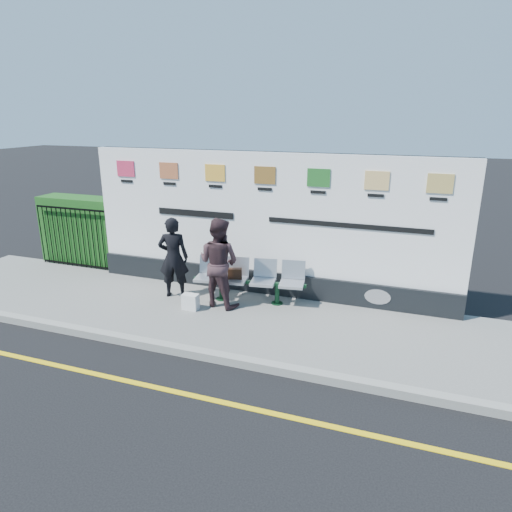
{
  "coord_description": "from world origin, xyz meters",
  "views": [
    {
      "loc": [
        3.43,
        -4.99,
        3.9
      ],
      "look_at": [
        0.64,
        2.85,
        1.25
      ],
      "focal_mm": 32.0,
      "sensor_mm": 36.0,
      "label": 1
    }
  ],
  "objects_px": {
    "woman_left": "(173,257)",
    "billboard": "(266,234)",
    "bench": "(249,291)",
    "woman_right": "(219,262)"
  },
  "relations": [
    {
      "from": "billboard",
      "to": "woman_right",
      "type": "height_order",
      "value": "billboard"
    },
    {
      "from": "woman_right",
      "to": "bench",
      "type": "bearing_deg",
      "value": -135.71
    },
    {
      "from": "bench",
      "to": "woman_right",
      "type": "height_order",
      "value": "woman_right"
    },
    {
      "from": "bench",
      "to": "woman_left",
      "type": "distance_m",
      "value": 1.73
    },
    {
      "from": "billboard",
      "to": "bench",
      "type": "distance_m",
      "value": 1.24
    },
    {
      "from": "billboard",
      "to": "woman_right",
      "type": "relative_size",
      "value": 4.41
    },
    {
      "from": "woman_left",
      "to": "woman_right",
      "type": "bearing_deg",
      "value": 156.39
    },
    {
      "from": "woman_left",
      "to": "billboard",
      "type": "bearing_deg",
      "value": -171.09
    },
    {
      "from": "woman_left",
      "to": "woman_right",
      "type": "xyz_separation_m",
      "value": [
        1.09,
        -0.11,
        0.05
      ]
    },
    {
      "from": "woman_left",
      "to": "bench",
      "type": "bearing_deg",
      "value": 170.69
    }
  ]
}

